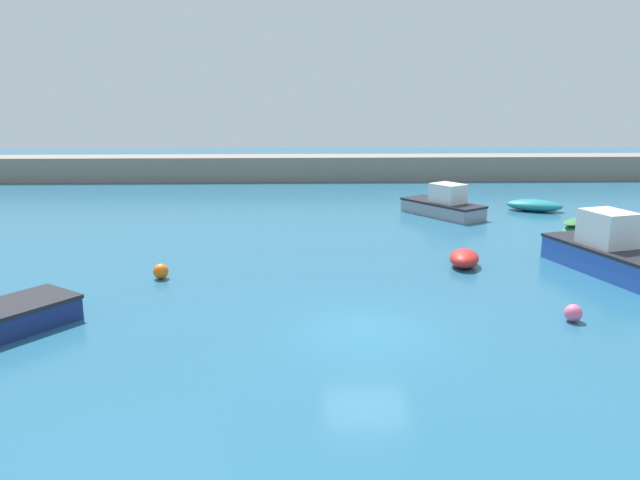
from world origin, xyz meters
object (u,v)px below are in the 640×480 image
object	(u,v)px
rowboat_white_midwater	(534,205)
motorboat_grey_hull	(444,205)
motorboat_with_cabin	(612,253)
rowboat_with_red_cover	(581,229)
fishing_dinghy_green	(464,258)
mooring_buoy_pink	(573,313)
mooring_buoy_orange	(161,271)

from	to	relation	value
rowboat_white_midwater	motorboat_grey_hull	bearing A→B (deg)	-143.73
motorboat_with_cabin	motorboat_grey_hull	size ratio (longest dim) A/B	1.24
rowboat_with_red_cover	rowboat_white_midwater	bearing A→B (deg)	48.24
motorboat_with_cabin	motorboat_grey_hull	world-z (taller)	motorboat_with_cabin
fishing_dinghy_green	mooring_buoy_pink	bearing A→B (deg)	-148.68
rowboat_with_red_cover	motorboat_grey_hull	size ratio (longest dim) A/B	0.61
mooring_buoy_pink	mooring_buoy_orange	bearing A→B (deg)	160.16
rowboat_with_red_cover	mooring_buoy_orange	bearing A→B (deg)	159.23
fishing_dinghy_green	rowboat_white_midwater	xyz separation A→B (m)	(7.10, 11.59, -0.01)
motorboat_with_cabin	rowboat_white_midwater	world-z (taller)	motorboat_with_cabin
motorboat_with_cabin	mooring_buoy_pink	size ratio (longest dim) A/B	11.80
rowboat_white_midwater	mooring_buoy_pink	size ratio (longest dim) A/B	6.46
fishing_dinghy_green	mooring_buoy_pink	size ratio (longest dim) A/B	3.95
rowboat_white_midwater	mooring_buoy_orange	world-z (taller)	rowboat_white_midwater
rowboat_with_red_cover	mooring_buoy_orange	size ratio (longest dim) A/B	5.47
rowboat_white_midwater	mooring_buoy_pink	xyz separation A→B (m)	(-5.37, -17.72, -0.06)
mooring_buoy_pink	motorboat_with_cabin	bearing A→B (deg)	54.43
motorboat_with_cabin	motorboat_grey_hull	bearing A→B (deg)	-177.48
motorboat_grey_hull	mooring_buoy_pink	world-z (taller)	motorboat_grey_hull
mooring_buoy_orange	fishing_dinghy_green	bearing A→B (deg)	6.38
rowboat_with_red_cover	rowboat_white_midwater	world-z (taller)	rowboat_with_red_cover
rowboat_white_midwater	mooring_buoy_orange	distance (m)	22.75
fishing_dinghy_green	motorboat_grey_hull	size ratio (longest dim) A/B	0.42
mooring_buoy_pink	rowboat_white_midwater	bearing A→B (deg)	73.14
motorboat_grey_hull	motorboat_with_cabin	bearing A→B (deg)	164.76
fishing_dinghy_green	mooring_buoy_pink	xyz separation A→B (m)	(1.73, -6.13, -0.07)
mooring_buoy_orange	mooring_buoy_pink	world-z (taller)	mooring_buoy_orange
rowboat_white_midwater	motorboat_grey_hull	size ratio (longest dim) A/B	0.68
motorboat_with_cabin	rowboat_with_red_cover	bearing A→B (deg)	150.22
fishing_dinghy_green	rowboat_with_red_cover	xyz separation A→B (m)	(6.70, 4.56, 0.15)
fishing_dinghy_green	motorboat_with_cabin	bearing A→B (deg)	-85.77
motorboat_grey_hull	mooring_buoy_pink	bearing A→B (deg)	146.79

